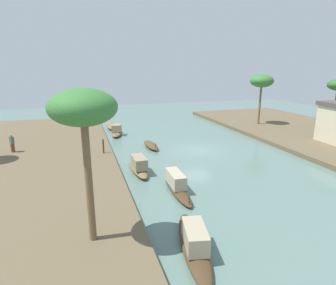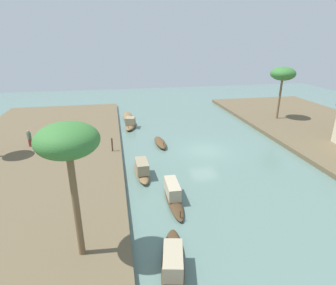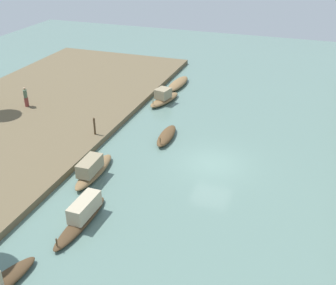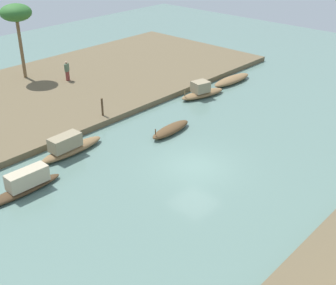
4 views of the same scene
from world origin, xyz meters
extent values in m
plane|color=slate|center=(0.00, 0.00, 0.00)|extent=(70.91, 70.91, 0.00)
cube|color=brown|center=(0.00, -15.41, 0.21)|extent=(40.09, 15.14, 0.42)
ellipsoid|color=brown|center=(3.70, -6.45, 0.25)|extent=(4.38, 1.14, 0.49)
cube|color=gray|center=(4.14, -6.43, 0.90)|extent=(1.94, 0.94, 0.81)
ellipsoid|color=brown|center=(-8.70, -6.41, 0.24)|extent=(4.05, 1.97, 0.47)
cube|color=gray|center=(-8.48, -6.46, 0.88)|extent=(1.43, 1.29, 0.82)
cylinder|color=brown|center=(-7.03, -6.80, 0.66)|extent=(0.07, 0.07, 0.48)
ellipsoid|color=#47331E|center=(8.18, -4.81, 0.18)|extent=(4.65, 0.99, 0.35)
cube|color=tan|center=(7.69, -4.80, 0.78)|extent=(2.19, 0.85, 0.85)
ellipsoid|color=brown|center=(-2.30, -3.93, 0.25)|extent=(3.49, 1.13, 0.50)
cylinder|color=brown|center=(-0.78, -3.85, 0.64)|extent=(0.07, 0.07, 0.38)
ellipsoid|color=brown|center=(-12.84, -6.57, 0.27)|extent=(4.40, 1.33, 0.53)
cylinder|color=brown|center=(-3.23, -16.25, 0.81)|extent=(0.45, 0.45, 0.79)
cube|color=#4C664C|center=(-3.23, -16.25, 1.52)|extent=(0.52, 0.46, 0.62)
sphere|color=tan|center=(-3.23, -16.25, 1.94)|extent=(0.21, 0.21, 0.21)
cylinder|color=#4C3823|center=(-0.53, -8.63, 1.04)|extent=(0.14, 0.14, 1.24)
cylinder|color=brown|center=(-1.27, -19.52, 2.84)|extent=(0.27, 0.28, 4.84)
ellipsoid|color=#2D6628|center=(-1.27, -19.52, 5.76)|extent=(2.49, 2.49, 1.37)
camera|label=1|loc=(23.41, -10.25, 7.70)|focal=29.80mm
camera|label=2|loc=(23.51, -8.17, 10.15)|focal=29.87mm
camera|label=3|loc=(22.67, 5.00, 13.56)|focal=44.96mm
camera|label=4|loc=(17.24, 13.72, 12.94)|focal=48.06mm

